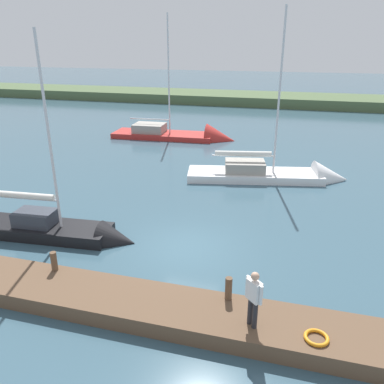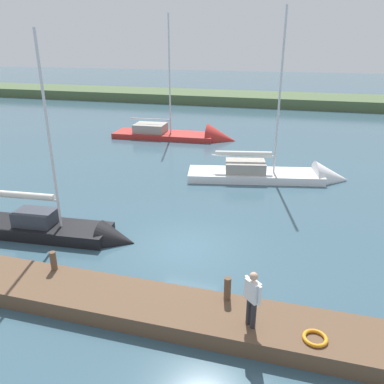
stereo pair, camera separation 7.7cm
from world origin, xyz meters
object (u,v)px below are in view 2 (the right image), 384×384
object	(u,v)px
sailboat_near_dock	(282,177)
person_on_dock	(252,296)
sailboat_far_left	(187,138)
life_ring_buoy	(315,338)
mooring_post_far	(53,261)
mooring_post_near	(227,289)
sailboat_outer_mooring	(64,234)

from	to	relation	value
sailboat_near_dock	person_on_dock	world-z (taller)	sailboat_near_dock
sailboat_far_left	person_on_dock	world-z (taller)	sailboat_far_left
life_ring_buoy	sailboat_far_left	xyz separation A→B (m)	(10.13, -22.68, -0.48)
mooring_post_far	sailboat_near_dock	distance (m)	14.77
life_ring_buoy	person_on_dock	size ratio (longest dim) A/B	0.39
mooring_post_near	sailboat_outer_mooring	world-z (taller)	sailboat_outer_mooring
life_ring_buoy	sailboat_outer_mooring	size ratio (longest dim) A/B	0.07
mooring_post_near	mooring_post_far	xyz separation A→B (m)	(6.00, 0.00, -0.03)
sailboat_outer_mooring	person_on_dock	world-z (taller)	sailboat_outer_mooring
mooring_post_near	sailboat_far_left	xyz separation A→B (m)	(7.59, -21.60, -0.80)
sailboat_outer_mooring	sailboat_near_dock	size ratio (longest dim) A/B	0.86
mooring_post_near	mooring_post_far	bearing A→B (deg)	0.00
life_ring_buoy	sailboat_far_left	bearing A→B (deg)	-65.93
mooring_post_far	sailboat_near_dock	size ratio (longest dim) A/B	0.06
mooring_post_near	sailboat_outer_mooring	xyz separation A→B (m)	(7.64, -3.03, -0.76)
sailboat_near_dock	mooring_post_far	bearing A→B (deg)	-129.45
sailboat_near_dock	sailboat_far_left	bearing A→B (deg)	123.04
mooring_post_far	life_ring_buoy	bearing A→B (deg)	172.81
sailboat_outer_mooring	sailboat_near_dock	distance (m)	13.15
sailboat_far_left	life_ring_buoy	bearing A→B (deg)	-69.04
sailboat_far_left	person_on_dock	bearing A→B (deg)	-72.65
mooring_post_far	sailboat_near_dock	bearing A→B (deg)	-117.78
sailboat_near_dock	person_on_dock	bearing A→B (deg)	-101.81
sailboat_far_left	mooring_post_far	bearing A→B (deg)	-88.91
mooring_post_near	sailboat_near_dock	size ratio (longest dim) A/B	0.07
mooring_post_near	person_on_dock	size ratio (longest dim) A/B	0.43
sailboat_outer_mooring	sailboat_far_left	distance (m)	18.58
sailboat_far_left	sailboat_outer_mooring	bearing A→B (deg)	-93.26
mooring_post_near	person_on_dock	distance (m)	1.43
life_ring_buoy	person_on_dock	xyz separation A→B (m)	(1.70, -0.09, 0.93)
person_on_dock	life_ring_buoy	bearing A→B (deg)	130.20
life_ring_buoy	sailboat_outer_mooring	distance (m)	10.99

